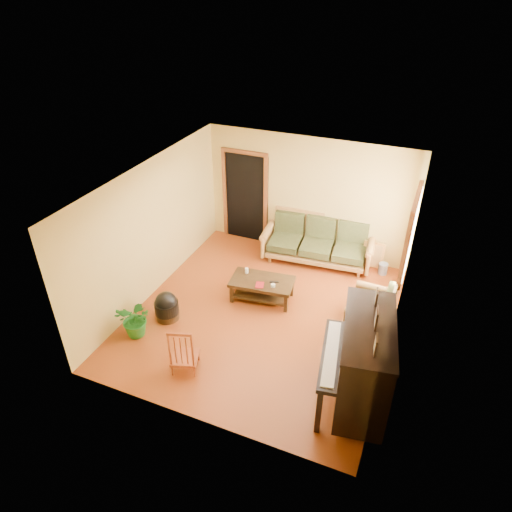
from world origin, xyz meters
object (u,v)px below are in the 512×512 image
at_px(armchair, 370,305).
at_px(ceramic_crock, 383,269).
at_px(coffee_table, 262,289).
at_px(red_chair, 184,347).
at_px(potted_plant, 136,319).
at_px(sofa, 317,242).
at_px(piano, 364,364).
at_px(footstool, 167,309).

xyz_separation_m(armchair, ceramic_crock, (-0.01, 1.76, -0.33)).
bearing_deg(ceramic_crock, coffee_table, -138.68).
xyz_separation_m(red_chair, potted_plant, (-1.15, 0.36, -0.10)).
distance_m(red_chair, potted_plant, 1.21).
height_order(sofa, piano, piano).
bearing_deg(red_chair, coffee_table, 59.78).
bearing_deg(piano, potted_plant, 171.70).
bearing_deg(armchair, red_chair, -137.73).
xyz_separation_m(armchair, footstool, (-3.38, -1.19, -0.24)).
height_order(footstool, red_chair, red_chair).
height_order(armchair, footstool, armchair).
height_order(sofa, armchair, sofa).
height_order(armchair, ceramic_crock, armchair).
xyz_separation_m(piano, ceramic_crock, (-0.22, 3.46, -0.59)).
bearing_deg(potted_plant, red_chair, -17.16).
height_order(footstool, potted_plant, potted_plant).
bearing_deg(ceramic_crock, armchair, -89.59).
height_order(piano, potted_plant, piano).
bearing_deg(red_chair, footstool, 116.15).
xyz_separation_m(coffee_table, armchair, (2.01, -0.01, 0.24)).
xyz_separation_m(armchair, piano, (0.21, -1.70, 0.26)).
relative_size(footstool, potted_plant, 0.63).
relative_size(coffee_table, armchair, 1.31).
xyz_separation_m(piano, footstool, (-3.59, 0.50, -0.50)).
bearing_deg(armchair, piano, -81.57).
distance_m(piano, ceramic_crock, 3.52).
distance_m(armchair, ceramic_crock, 1.79).
bearing_deg(coffee_table, piano, -37.48).
bearing_deg(potted_plant, piano, 1.11).
bearing_deg(potted_plant, sofa, 57.74).
xyz_separation_m(coffee_table, piano, (2.22, -1.70, 0.50)).
relative_size(armchair, red_chair, 1.03).
height_order(sofa, red_chair, sofa).
xyz_separation_m(footstool, red_chair, (0.92, -0.93, 0.23)).
bearing_deg(ceramic_crock, potted_plant, -135.52).
bearing_deg(piano, coffee_table, 133.11).
relative_size(footstool, ceramic_crock, 1.82).
xyz_separation_m(coffee_table, red_chair, (-0.45, -2.13, 0.22)).
relative_size(sofa, ceramic_crock, 9.64).
bearing_deg(potted_plant, armchair, 26.12).
bearing_deg(coffee_table, armchair, -0.17).
height_order(footstool, ceramic_crock, footstool).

